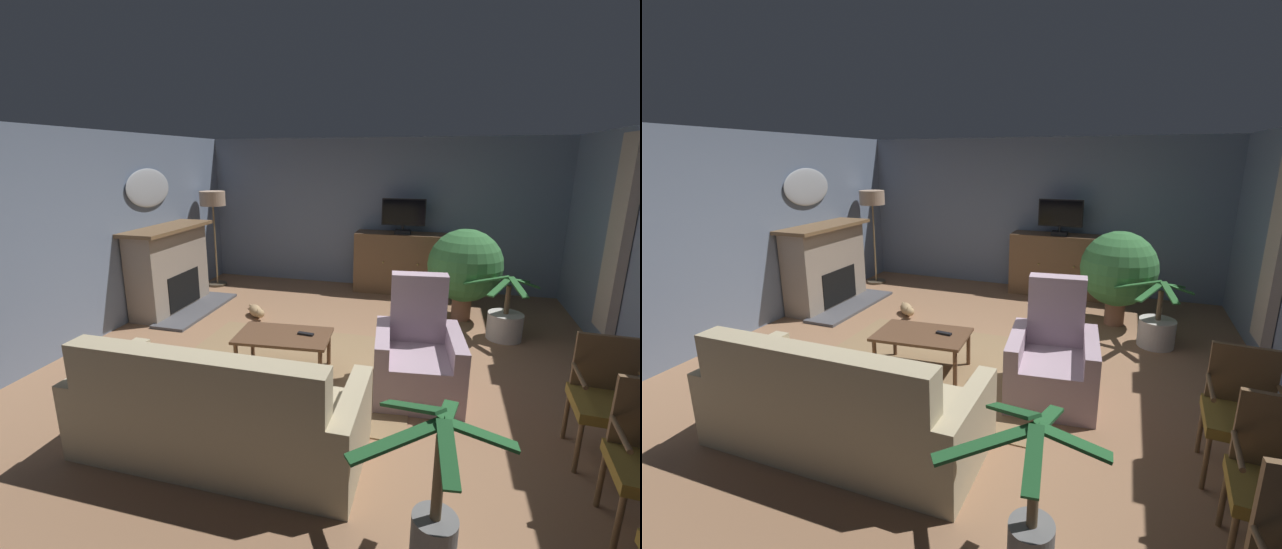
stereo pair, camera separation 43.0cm
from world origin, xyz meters
TOP-DOWN VIEW (x-y plane):
  - ground_plane at (0.00, 0.00)m, footprint 6.62×7.34m
  - wall_back at (0.00, 3.42)m, footprint 6.62×0.10m
  - wall_left at (-3.06, 0.00)m, footprint 0.10×7.34m
  - curtain_panel_far at (2.95, 1.13)m, footprint 0.10×0.44m
  - rug_central at (-0.37, -0.05)m, footprint 2.59×2.08m
  - fireplace at (-2.73, 1.29)m, footprint 0.92×1.62m
  - wall_mirror_oval at (-2.98, 1.29)m, footprint 0.06×0.97m
  - tv_cabinet at (0.51, 3.07)m, footprint 1.55×0.51m
  - television at (0.51, 3.02)m, footprint 0.70×0.20m
  - coffee_table at (-0.42, -0.18)m, footprint 1.02×0.67m
  - tv_remote at (-0.19, -0.13)m, footprint 0.17×0.06m
  - sofa_floral at (-0.45, -1.57)m, footprint 2.19×0.93m
  - armchair_by_fireplace at (0.96, -0.21)m, footprint 0.89×0.92m
  - side_chair_mid_row at (2.37, -1.54)m, footprint 0.45×0.47m
  - side_chair_tucked_against_wall at (2.37, -0.82)m, footprint 0.50×0.51m
  - potted_plant_tall_palm_by_window at (1.46, 1.99)m, footprint 1.01×1.01m
  - potted_plant_leafy_by_curtain at (1.95, 1.39)m, footprint 0.89×0.80m
  - potted_plant_on_hearth_side at (1.16, -2.13)m, footprint 0.83×0.72m
  - cat at (-1.38, 1.29)m, footprint 0.44×0.53m
  - floor_lamp at (-2.71, 2.61)m, footprint 0.44×0.44m

SIDE VIEW (x-z plane):
  - ground_plane at x=0.00m, z-range -0.04..0.00m
  - rug_central at x=-0.37m, z-range 0.00..0.01m
  - cat at x=-1.38m, z-range -0.01..0.18m
  - potted_plant_leafy_by_curtain at x=1.95m, z-range -0.20..0.62m
  - potted_plant_on_hearth_side at x=1.16m, z-range -0.20..0.77m
  - sofa_floral at x=-0.45m, z-range -0.17..0.80m
  - armchair_by_fireplace at x=0.96m, z-range -0.22..0.90m
  - coffee_table at x=-0.42m, z-range 0.17..0.59m
  - tv_remote at x=-0.19m, z-range 0.43..0.45m
  - tv_cabinet at x=0.51m, z-range -0.02..0.99m
  - side_chair_tucked_against_wall at x=2.37m, z-range 0.04..0.97m
  - side_chair_mid_row at x=2.37m, z-range 0.04..0.98m
  - fireplace at x=-2.73m, z-range -0.03..1.23m
  - potted_plant_tall_palm_by_window at x=1.46m, z-range 0.13..1.41m
  - wall_back at x=0.00m, z-range 0.00..2.55m
  - wall_left at x=-3.06m, z-range 0.00..2.55m
  - television at x=0.51m, z-range 1.03..1.61m
  - floor_lamp at x=-2.71m, z-range 0.57..2.24m
  - curtain_panel_far at x=2.95m, z-range 0.33..2.48m
  - wall_mirror_oval at x=-2.98m, z-range 1.53..2.07m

